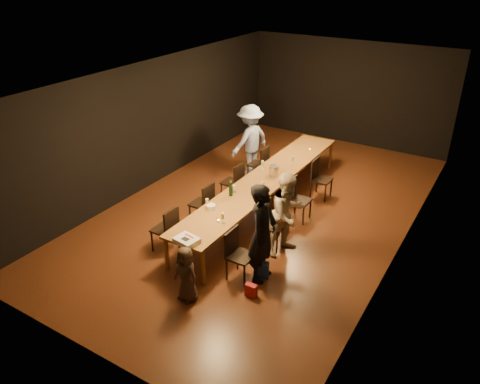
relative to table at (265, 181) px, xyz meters
The scene contains 30 objects.
ground 0.70m from the table, ahead, with size 10.00×10.00×0.00m, color #401F10.
room_shell 1.38m from the table, ahead, with size 6.04×10.04×3.02m.
table is the anchor object (origin of this frame).
chair_right_0 2.56m from the table, 70.50° to the right, with size 0.42×0.42×0.93m, color black, non-canonical shape.
chair_right_1 1.49m from the table, 54.69° to the right, with size 0.42×0.42×0.93m, color black, non-canonical shape.
chair_right_2 0.88m from the table, ahead, with size 0.42×0.42×0.93m, color black, non-canonical shape.
chair_right_3 1.49m from the table, 54.69° to the left, with size 0.42×0.42×0.93m, color black, non-canonical shape.
chair_left_0 2.56m from the table, 109.50° to the right, with size 0.42×0.42×0.93m, color black, non-canonical shape.
chair_left_1 1.49m from the table, 125.31° to the right, with size 0.42×0.42×0.93m, color black, non-canonical shape.
chair_left_2 0.88m from the table, behind, with size 0.42×0.42×0.93m, color black, non-canonical shape.
chair_left_3 1.49m from the table, 125.31° to the left, with size 0.42×0.42×0.93m, color black, non-canonical shape.
woman_birthday 2.48m from the table, 62.27° to the right, with size 0.66×0.43×1.82m, color black.
woman_tan 1.68m from the table, 46.66° to the right, with size 0.79×0.61×1.62m, color beige.
man_blue 2.00m from the table, 129.83° to the left, with size 1.17×0.67×1.81m, color #95ACE7.
child 3.37m from the table, 83.39° to the right, with size 0.48×0.31×0.99m, color #443426.
gift_bag_red 3.07m from the table, 65.43° to the right, with size 0.19×0.11×0.23m, color red.
gift_bag_blue 2.52m from the table, 61.91° to the right, with size 0.22×0.15×0.28m, color #274EAA.
birthday_cake 2.90m from the table, 88.45° to the right, with size 0.44×0.37×0.09m.
plate_stack 1.76m from the table, 97.43° to the right, with size 0.18×0.18×0.10m, color white.
champagne_bottle 1.09m from the table, 101.44° to the right, with size 0.08×0.08×0.33m, color black, non-canonical shape.
ice_bucket 0.31m from the table, 73.80° to the left, with size 0.21×0.21×0.23m, color silver.
wineglass_0 1.77m from the table, 100.28° to the right, with size 0.06×0.06×0.21m, color beige, non-canonical shape.
wineglass_1 2.06m from the table, 83.18° to the right, with size 0.06×0.06×0.21m, color beige, non-canonical shape.
wineglass_2 1.00m from the table, 100.71° to the right, with size 0.06×0.06×0.21m, color silver, non-canonical shape.
wineglass_3 0.59m from the table, 66.50° to the right, with size 0.06×0.06×0.21m, color beige, non-canonical shape.
wineglass_4 0.53m from the table, 125.50° to the left, with size 0.06×0.06×0.21m, color silver, non-canonical shape.
wineglass_5 1.03m from the table, 80.52° to the left, with size 0.06×0.06×0.21m, color silver, non-canonical shape.
tealight_near 2.05m from the table, 85.80° to the right, with size 0.05×0.05×0.03m, color #B2B7B2.
tealight_mid 0.40m from the table, 67.44° to the right, with size 0.05×0.05×0.03m, color #B2B7B2.
tealight_far 2.05m from the table, 85.81° to the left, with size 0.05×0.05×0.03m, color #B2B7B2.
Camera 1 is at (4.33, -8.11, 5.13)m, focal length 35.00 mm.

